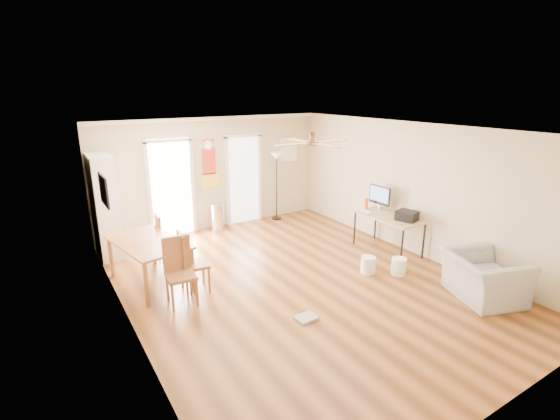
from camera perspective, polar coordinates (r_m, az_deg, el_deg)
floor at (r=7.14m, az=2.60°, el=-10.07°), size 7.00×7.00×0.00m
ceiling at (r=6.40m, az=2.90°, el=11.19°), size 5.50×7.00×0.00m
wall_back at (r=9.65m, az=-9.21°, el=5.07°), size 5.50×0.04×2.60m
wall_front at (r=4.46m, az=29.75°, el=-11.08°), size 5.50×0.04×2.60m
wall_left at (r=5.64m, az=-20.99°, el=-4.30°), size 0.04×7.00×2.60m
wall_right at (r=8.48m, az=18.24°, el=2.82°), size 0.04×7.00×2.60m
crown_molding at (r=6.40m, az=2.90°, el=10.83°), size 5.50×7.00×0.08m
kitchen_doorway at (r=9.34m, az=-15.03°, el=2.75°), size 0.90×0.10×2.10m
bathroom_doorway at (r=9.99m, az=-5.14°, el=4.15°), size 0.80×0.10×2.10m
wall_decal at (r=9.54m, az=-9.92°, el=6.43°), size 0.46×0.03×1.10m
ac_grille at (r=10.50m, az=1.19°, el=8.44°), size 0.50×0.04×0.60m
framed_poster at (r=6.86m, az=-23.52°, el=2.56°), size 0.04×0.66×0.48m
ceiling_fan at (r=6.18m, az=4.49°, el=9.37°), size 1.24×1.24×0.20m
bookshelf at (r=8.58m, az=-23.42°, el=0.44°), size 0.62×0.98×2.03m
dining_table at (r=7.29m, az=-17.74°, el=-7.00°), size 1.18×1.67×0.77m
dining_chair_right_a at (r=8.04m, az=-15.36°, el=-3.83°), size 0.42×0.42×0.95m
dining_chair_right_b at (r=6.80m, az=-11.93°, el=-7.07°), size 0.47×0.47×1.02m
dining_chair_near at (r=6.44m, az=-13.76°, el=-8.52°), size 0.47×0.47×1.04m
trash_can at (r=9.61m, az=-8.79°, el=-1.00°), size 0.37×0.37×0.64m
torchiere_lamp at (r=10.19m, az=-0.48°, el=3.31°), size 0.39×0.39×1.70m
computer_desk at (r=8.59m, az=14.86°, el=-3.21°), size 0.69×1.38×0.74m
imac at (r=8.75m, az=13.77°, el=1.60°), size 0.21×0.57×0.53m
keyboard at (r=8.70m, az=11.92°, el=-0.12°), size 0.21×0.38×0.01m
printer at (r=8.28m, az=17.39°, el=-0.76°), size 0.41×0.44×0.19m
orange_bottle at (r=8.81m, az=11.98°, el=0.88°), size 0.09×0.09×0.25m
wastebasket_a at (r=7.58m, az=12.28°, el=-7.52°), size 0.28×0.28×0.30m
wastebasket_b at (r=7.65m, az=16.33°, el=-7.59°), size 0.28×0.28×0.30m
floor_cloth at (r=6.10m, az=3.69°, el=-14.90°), size 0.32×0.25×0.04m
armchair at (r=7.22m, az=26.57°, el=-8.43°), size 1.29×1.38×0.72m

